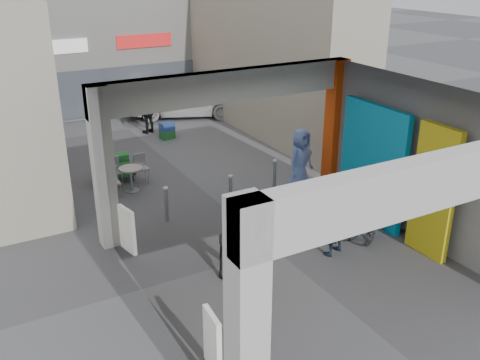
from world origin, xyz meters
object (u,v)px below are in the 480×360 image
man_back_turned (235,235)px  white_van (183,97)px  produce_stand (114,172)px  man_with_dog (335,215)px  man_crates (148,111)px  bicycle_rear (379,219)px  cafe_set (125,179)px  bicycle_front (378,214)px  man_elderly (300,160)px  border_collie (292,232)px

man_back_turned → white_van: (3.63, 10.99, -0.07)m
produce_stand → man_with_dog: bearing=-53.4°
man_crates → white_van: bearing=-166.8°
man_back_turned → bicycle_rear: man_back_turned is taller
cafe_set → man_crates: 4.98m
bicycle_front → bicycle_rear: bicycle_front is taller
bicycle_rear → produce_stand: bearing=9.0°
white_van → man_elderly: bearing=-157.8°
cafe_set → man_elderly: man_elderly is taller
man_crates → border_collie: bearing=66.0°
border_collie → man_crates: bearing=90.5°
man_back_turned → bicycle_front: man_back_turned is taller
border_collie → man_elderly: bearing=52.9°
bicycle_front → white_van: (0.16, 11.19, 0.22)m
bicycle_front → man_crates: bearing=22.8°
border_collie → bicycle_front: bicycle_front is taller
cafe_set → bicycle_front: (4.08, -5.33, 0.26)m
man_back_turned → man_crates: size_ratio=1.03×
border_collie → bicycle_rear: 1.97m
produce_stand → white_van: size_ratio=0.24×
border_collie → man_elderly: size_ratio=0.42×
produce_stand → man_elderly: size_ratio=0.64×
border_collie → man_crates: (0.04, 9.09, 0.52)m
cafe_set → bicycle_front: bicycle_front is taller
bicycle_front → man_elderly: bearing=13.3°
border_collie → man_elderly: (1.79, 2.31, 0.57)m
man_elderly → man_crates: bearing=86.2°
man_back_turned → white_van: bearing=44.0°
bicycle_rear → white_van: 11.25m
bicycle_rear → border_collie: bearing=43.6°
cafe_set → produce_stand: 0.62m
border_collie → produce_stand: bearing=114.6°
cafe_set → bicycle_rear: (4.08, -5.39, 0.17)m
man_with_dog → bicycle_rear: (1.31, 0.07, -0.45)m
cafe_set → produce_stand: bearing=100.5°
produce_stand → man_back_turned: size_ratio=0.66×
man_back_turned → man_crates: man_back_turned is taller
bicycle_rear → cafe_set: bearing=11.2°
bicycle_front → produce_stand: bearing=47.5°
cafe_set → man_with_dog: size_ratio=0.73×
produce_stand → white_van: 6.83m
border_collie → cafe_set: bearing=116.2°
white_van → produce_stand: bearing=164.0°
cafe_set → bicycle_rear: bearing=-52.9°
produce_stand → border_collie: size_ratio=1.53×
man_crates → bicycle_rear: man_crates is taller
man_with_dog → bicycle_front: 1.36m
man_with_dog → man_crates: 9.86m
man_with_dog → man_back_turned: size_ratio=1.08×
produce_stand → man_with_dog: size_ratio=0.61×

